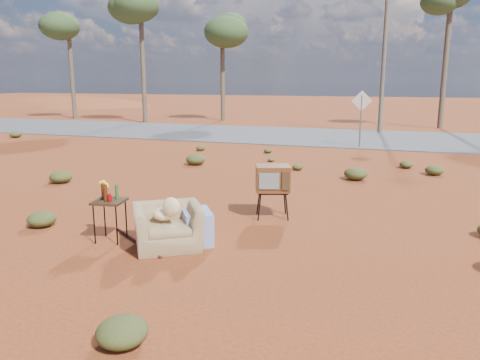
% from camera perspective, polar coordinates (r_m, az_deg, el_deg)
% --- Properties ---
extents(ground, '(140.00, 140.00, 0.00)m').
position_cam_1_polar(ground, '(7.67, -4.83, -7.63)').
color(ground, brown).
rests_on(ground, ground).
extents(highway, '(140.00, 7.00, 0.04)m').
position_cam_1_polar(highway, '(21.95, 11.08, 5.18)').
color(highway, '#565659').
rests_on(highway, ground).
extents(dirt_mound, '(26.00, 18.00, 2.00)m').
position_cam_1_polar(dirt_mound, '(52.34, -20.42, 8.54)').
color(dirt_mound, brown).
rests_on(dirt_mound, ground).
extents(armchair, '(1.34, 1.31, 0.91)m').
position_cam_1_polar(armchair, '(7.45, -8.16, -4.89)').
color(armchair, '#997C53').
rests_on(armchair, ground).
extents(tv_unit, '(0.75, 0.67, 1.01)m').
position_cam_1_polar(tv_unit, '(8.84, 4.01, 0.11)').
color(tv_unit, black).
rests_on(tv_unit, ground).
extents(side_table, '(0.55, 0.55, 0.96)m').
position_cam_1_polar(side_table, '(7.88, -15.79, -2.15)').
color(side_table, '#392814').
rests_on(side_table, ground).
extents(rusty_bar, '(1.38, 1.00, 0.04)m').
position_cam_1_polar(rusty_bar, '(7.78, -12.36, -7.41)').
color(rusty_bar, '#522116').
rests_on(rusty_bar, ground).
extents(road_sign, '(0.78, 0.06, 2.19)m').
position_cam_1_polar(road_sign, '(18.69, 14.58, 8.41)').
color(road_sign, brown).
rests_on(road_sign, ground).
extents(eucalyptus_far_left, '(3.20, 3.20, 7.10)m').
position_cam_1_polar(eucalyptus_far_left, '(34.01, -20.19, 17.07)').
color(eucalyptus_far_left, brown).
rests_on(eucalyptus_far_left, ground).
extents(eucalyptus_left, '(3.20, 3.20, 8.10)m').
position_cam_1_polar(eucalyptus_left, '(29.95, -12.05, 20.19)').
color(eucalyptus_left, brown).
rests_on(eucalyptus_left, ground).
extents(eucalyptus_near_left, '(3.20, 3.20, 6.60)m').
position_cam_1_polar(eucalyptus_near_left, '(30.75, -2.17, 17.46)').
color(eucalyptus_near_left, brown).
rests_on(eucalyptus_near_left, ground).
extents(eucalyptus_center, '(3.20, 3.20, 7.60)m').
position_cam_1_polar(eucalyptus_center, '(27.94, 24.29, 19.01)').
color(eucalyptus_center, brown).
rests_on(eucalyptus_center, ground).
extents(utility_pole_center, '(1.40, 0.20, 8.00)m').
position_cam_1_polar(utility_pole_center, '(24.17, 17.22, 15.30)').
color(utility_pole_center, brown).
rests_on(utility_pole_center, ground).
extents(scrub_patch, '(17.49, 8.07, 0.33)m').
position_cam_1_polar(scrub_patch, '(11.89, 0.01, 0.24)').
color(scrub_patch, '#4C5224').
rests_on(scrub_patch, ground).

